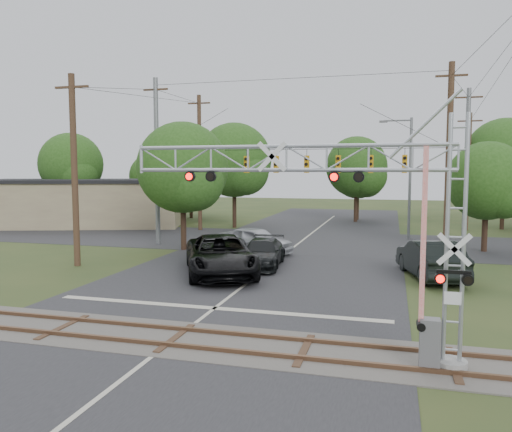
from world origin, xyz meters
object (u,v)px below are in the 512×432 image
(car_dark, at_px, (262,253))
(streetlight, at_px, (408,172))
(traffic_signal_span, at_px, (304,162))
(crossing_gantry, at_px, (347,213))
(sedan_silver, at_px, (255,240))
(commercial_building, at_px, (84,202))
(pickup_black, at_px, (220,255))

(car_dark, xyz_separation_m, streetlight, (7.74, 13.42, 4.34))
(traffic_signal_span, bearing_deg, crossing_gantry, -76.78)
(sedan_silver, distance_m, commercial_building, 23.25)
(crossing_gantry, relative_size, streetlight, 1.02)
(crossing_gantry, bearing_deg, commercial_building, 134.12)
(crossing_gantry, relative_size, commercial_building, 0.45)
(sedan_silver, bearing_deg, commercial_building, 80.87)
(commercial_building, bearing_deg, traffic_signal_span, -40.91)
(traffic_signal_span, height_order, pickup_black, traffic_signal_span)
(sedan_silver, xyz_separation_m, streetlight, (9.23, 9.40, 4.25))
(commercial_building, relative_size, streetlight, 2.26)
(sedan_silver, bearing_deg, pickup_black, -159.10)
(pickup_black, height_order, sedan_silver, pickup_black)
(crossing_gantry, height_order, sedan_silver, crossing_gantry)
(car_dark, bearing_deg, sedan_silver, 105.04)
(traffic_signal_span, height_order, streetlight, traffic_signal_span)
(car_dark, xyz_separation_m, sedan_silver, (-1.48, 4.02, 0.09))
(commercial_building, bearing_deg, pickup_black, -60.24)
(pickup_black, bearing_deg, car_dark, 35.16)
(crossing_gantry, bearing_deg, sedan_silver, 113.23)
(car_dark, height_order, streetlight, streetlight)
(crossing_gantry, height_order, pickup_black, crossing_gantry)
(pickup_black, bearing_deg, crossing_gantry, -78.79)
(pickup_black, bearing_deg, traffic_signal_span, 48.15)
(crossing_gantry, relative_size, car_dark, 1.81)
(pickup_black, relative_size, sedan_silver, 1.43)
(car_dark, bearing_deg, crossing_gantry, -71.04)
(sedan_silver, relative_size, streetlight, 0.54)
(pickup_black, xyz_separation_m, commercial_building, (-20.09, 18.17, 1.20))
(crossing_gantry, height_order, traffic_signal_span, traffic_signal_span)
(traffic_signal_span, distance_m, pickup_black, 10.17)
(crossing_gantry, height_order, commercial_building, crossing_gantry)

